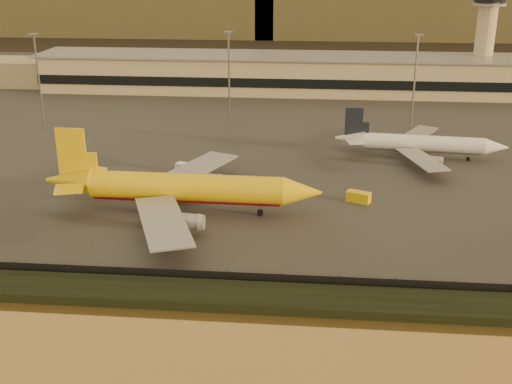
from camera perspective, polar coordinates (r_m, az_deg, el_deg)
ground at (r=106.26m, az=-2.66°, el=-4.95°), size 900.00×900.00×0.00m
embankment at (r=91.06m, az=-4.14°, el=-9.15°), size 320.00×7.00×1.40m
tarmac at (r=195.77m, az=1.16°, el=7.13°), size 320.00×220.00×0.20m
perimeter_fence at (r=94.22m, az=-3.76°, el=-7.64°), size 300.00×0.05×2.20m
terminal_building at (r=225.71m, az=-1.99°, el=10.53°), size 202.00×25.00×12.60m
control_tower at (r=233.99m, az=19.78°, el=13.55°), size 11.20×11.20×35.50m
apron_light_masts at (r=172.51m, az=5.75°, el=10.48°), size 152.20×12.20×25.40m
dhl_cargo_jet at (r=118.84m, az=-6.63°, el=0.30°), size 51.74×50.82×15.49m
white_narrowbody_jet at (r=154.91m, az=14.38°, el=4.16°), size 39.57×38.45×11.36m
gse_vehicle_yellow at (r=125.73m, az=9.10°, el=-0.42°), size 4.96×3.63×2.04m
gse_vehicle_white at (r=141.52m, az=-6.21°, el=2.14°), size 4.94×3.12×2.06m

